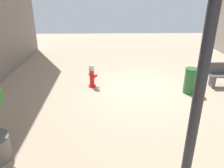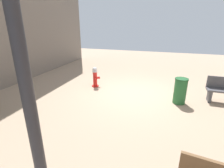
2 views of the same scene
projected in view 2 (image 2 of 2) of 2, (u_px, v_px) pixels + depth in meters
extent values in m
plane|color=tan|center=(134.00, 94.00, 7.23)|extent=(23.40, 23.40, 0.00)
cylinder|color=red|center=(95.00, 86.00, 8.06)|extent=(0.32, 0.32, 0.05)
cylinder|color=red|center=(95.00, 79.00, 7.94)|extent=(0.19, 0.19, 0.65)
cylinder|color=silver|center=(95.00, 71.00, 7.82)|extent=(0.23, 0.23, 0.06)
sphere|color=silver|center=(95.00, 69.00, 7.79)|extent=(0.21, 0.21, 0.21)
cylinder|color=red|center=(94.00, 76.00, 8.04)|extent=(0.14, 0.15, 0.08)
cylinder|color=red|center=(96.00, 78.00, 7.79)|extent=(0.14, 0.15, 0.08)
cylinder|color=red|center=(98.00, 78.00, 7.97)|extent=(0.18, 0.17, 0.11)
cube|color=#4C4C51|center=(209.00, 96.00, 6.48)|extent=(0.11, 0.40, 0.45)
cylinder|color=#2D2D33|center=(29.00, 101.00, 1.82)|extent=(0.14, 0.14, 3.84)
cylinder|color=#266633|center=(180.00, 91.00, 6.25)|extent=(0.44, 0.44, 0.92)
cylinder|color=#1E5128|center=(182.00, 79.00, 6.09)|extent=(0.46, 0.46, 0.04)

